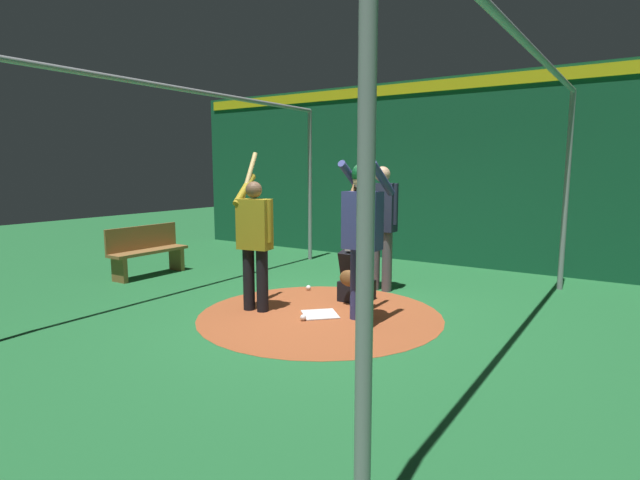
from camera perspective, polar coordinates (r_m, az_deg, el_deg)
ground_plane at (r=6.30m, az=0.00°, el=-8.58°), size 27.88×27.88×0.00m
dirt_circle at (r=6.30m, az=0.00°, el=-8.55°), size 3.04×3.04×0.01m
home_plate at (r=6.30m, az=0.00°, el=-8.47°), size 0.59×0.59×0.01m
batter at (r=5.78m, az=4.86°, el=1.59°), size 0.68×0.49×2.20m
catcher at (r=6.87m, az=4.08°, el=-4.13°), size 0.58×0.40×0.92m
umpire at (r=7.43m, az=7.06°, el=2.17°), size 0.23×0.49×1.85m
visitor at (r=6.37m, az=-7.47°, el=0.38°), size 0.55×0.54×2.03m
back_wall at (r=9.81m, az=13.71°, el=7.58°), size 0.22×11.88×3.48m
cage_frame at (r=6.04m, az=0.00°, el=11.05°), size 6.33×4.67×2.96m
bench at (r=8.98m, az=-19.16°, el=-1.15°), size 1.41×0.36×0.85m
baseball_0 at (r=7.53m, az=-1.33°, el=-5.46°), size 0.07×0.07×0.07m
baseball_1 at (r=6.07m, az=-1.94°, el=-8.84°), size 0.07×0.07×0.07m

